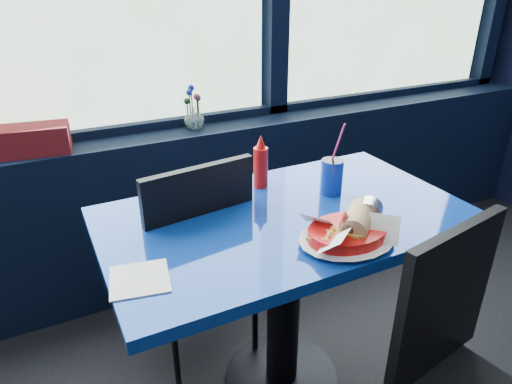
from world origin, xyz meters
name	(u,v)px	position (x,y,z in m)	size (l,w,h in m)	color
window_sill	(142,215)	(0.00, 2.87, 0.40)	(5.00, 0.26, 0.80)	black
near_table	(285,260)	(0.30, 2.00, 0.57)	(1.20, 0.70, 0.75)	black
chair_near_front	(462,378)	(0.48, 1.39, 0.52)	(0.47, 0.47, 0.91)	black
chair_near_back	(196,252)	(0.06, 2.25, 0.53)	(0.46, 0.46, 0.92)	black
flower_vase	(194,116)	(0.29, 2.86, 0.86)	(0.13, 0.13, 0.20)	silver
food_basket	(349,231)	(0.38, 1.77, 0.79)	(0.31, 0.31, 0.10)	red
ketchup_bottle	(261,164)	(0.32, 2.23, 0.84)	(0.05, 0.05, 0.20)	red
soda_cup	(332,176)	(0.52, 2.07, 0.82)	(0.08, 0.08, 0.27)	navy
napkin	(140,279)	(-0.22, 1.86, 0.75)	(0.15, 0.15, 0.00)	white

